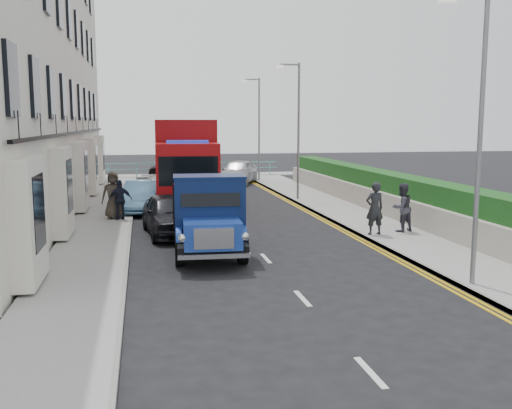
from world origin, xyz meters
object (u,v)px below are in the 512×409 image
at_px(red_lorry, 186,161).
at_px(parked_car_front, 170,214).
at_px(bedford_lorry, 209,221).
at_px(lamp_far, 257,123).
at_px(pedestrian_east_near, 375,208).
at_px(lamp_mid, 296,123).
at_px(lamp_near, 476,124).

bearing_deg(red_lorry, parked_car_front, -96.26).
height_order(bedford_lorry, parked_car_front, bedford_lorry).
distance_m(lamp_far, red_lorry, 12.40).
bearing_deg(bedford_lorry, pedestrian_east_near, 20.21).
xyz_separation_m(lamp_far, bedford_lorry, (-5.81, -21.56, -2.87)).
height_order(bedford_lorry, red_lorry, red_lorry).
bearing_deg(bedford_lorry, parked_car_front, 107.05).
relative_size(red_lorry, pedestrian_east_near, 4.34).
distance_m(lamp_mid, lamp_far, 10.00).
bearing_deg(lamp_mid, parked_car_front, -131.39).
bearing_deg(lamp_mid, red_lorry, -171.28).
xyz_separation_m(red_lorry, pedestrian_east_near, (5.90, -8.83, -1.16)).
relative_size(parked_car_front, pedestrian_east_near, 2.35).
distance_m(lamp_near, parked_car_front, 11.21).
distance_m(lamp_near, lamp_mid, 16.00).
xyz_separation_m(lamp_near, lamp_mid, (0.00, 16.00, 0.00)).
relative_size(lamp_near, pedestrian_east_near, 3.78).
xyz_separation_m(lamp_mid, lamp_far, (0.00, 10.00, 0.00)).
xyz_separation_m(lamp_near, red_lorry, (-5.68, 15.13, -1.79)).
xyz_separation_m(parked_car_front, pedestrian_east_near, (7.00, -2.01, 0.30)).
bearing_deg(lamp_mid, lamp_near, -90.00).
distance_m(bedford_lorry, pedestrian_east_near, 6.32).
height_order(lamp_mid, pedestrian_east_near, lamp_mid).
xyz_separation_m(lamp_mid, bedford_lorry, (-5.81, -11.56, -2.87)).
bearing_deg(pedestrian_east_near, lamp_far, -94.10).
xyz_separation_m(lamp_near, bedford_lorry, (-5.81, 4.44, -2.87)).
height_order(lamp_mid, lamp_far, same).
height_order(parked_car_front, pedestrian_east_near, pedestrian_east_near).
bearing_deg(bedford_lorry, lamp_near, -34.30).
bearing_deg(lamp_near, lamp_mid, 90.00).
distance_m(lamp_far, pedestrian_east_near, 19.92).
relative_size(bedford_lorry, red_lorry, 0.66).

